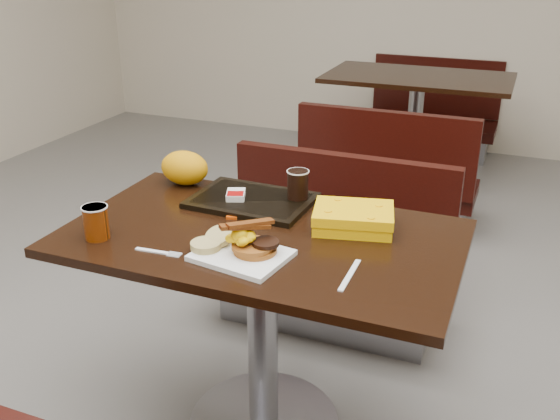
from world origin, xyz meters
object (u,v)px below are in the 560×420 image
at_px(bench_far_n, 431,109).
at_px(coffee_cup_far, 298,184).
at_px(fork, 152,251).
at_px(clamshell, 353,218).
at_px(table_near, 263,336).
at_px(knife, 350,275).
at_px(tray, 252,200).
at_px(hashbrown_sleeve_left, 236,195).
at_px(coffee_cup_near, 96,222).
at_px(pancake_stack, 255,248).
at_px(bench_far_s, 391,164).
at_px(paper_bag, 185,168).
at_px(bench_near_n, 328,250).
at_px(table_far, 414,131).
at_px(platter, 242,255).

height_order(bench_far_n, coffee_cup_far, coffee_cup_far).
relative_size(fork, clamshell, 0.58).
relative_size(table_near, knife, 6.71).
distance_m(tray, hashbrown_sleeve_left, 0.06).
bearing_deg(coffee_cup_near, clamshell, 27.15).
bearing_deg(coffee_cup_far, fork, -117.91).
xyz_separation_m(fork, hashbrown_sleeve_left, (0.07, 0.42, 0.03)).
distance_m(bench_far_n, knife, 3.49).
height_order(pancake_stack, fork, pancake_stack).
bearing_deg(coffee_cup_far, table_near, -93.87).
distance_m(bench_far_s, bench_far_n, 1.40).
bearing_deg(pancake_stack, bench_far_n, 90.73).
bearing_deg(fork, paper_bag, 105.54).
xyz_separation_m(tray, clamshell, (0.37, -0.07, 0.02)).
distance_m(bench_far_n, coffee_cup_far, 3.07).
xyz_separation_m(bench_far_n, fork, (-0.24, -3.53, 0.39)).
bearing_deg(knife, bench_near_n, -159.75).
relative_size(bench_far_n, pancake_stack, 8.11).
distance_m(table_near, hashbrown_sleeve_left, 0.48).
distance_m(coffee_cup_near, paper_bag, 0.50).
bearing_deg(coffee_cup_far, hashbrown_sleeve_left, -158.32).
bearing_deg(coffee_cup_near, bench_near_n, 64.05).
bearing_deg(fork, table_far, 80.99).
bearing_deg(fork, platter, 9.57).
bearing_deg(fork, bench_near_n, 71.19).
xyz_separation_m(bench_far_s, knife, (0.32, -2.05, 0.39)).
relative_size(coffee_cup_near, fork, 0.72).
bearing_deg(paper_bag, coffee_cup_far, -2.23).
relative_size(bench_near_n, tray, 2.51).
bearing_deg(platter, coffee_cup_near, -165.29).
height_order(knife, coffee_cup_far, coffee_cup_far).
bearing_deg(clamshell, tray, 156.94).
distance_m(bench_far_n, coffee_cup_near, 3.57).
distance_m(fork, clamshell, 0.62).
bearing_deg(clamshell, paper_bag, 155.08).
bearing_deg(fork, hashbrown_sleeve_left, 76.73).
bearing_deg(bench_near_n, hashbrown_sleeve_left, -109.09).
bearing_deg(pancake_stack, fork, -163.79).
bearing_deg(table_near, coffee_cup_near, -154.50).
bearing_deg(bench_near_n, bench_far_n, 90.00).
bearing_deg(tray, bench_far_n, 89.71).
bearing_deg(pancake_stack, table_far, 90.91).
bearing_deg(hashbrown_sleeve_left, coffee_cup_far, 0.66).
relative_size(table_far, knife, 6.71).
distance_m(pancake_stack, clamshell, 0.35).
bearing_deg(bench_far_n, platter, -89.82).
bearing_deg(knife, bench_far_s, -171.55).
bearing_deg(coffee_cup_far, clamshell, -28.44).
relative_size(table_near, coffee_cup_near, 11.72).
relative_size(platter, paper_bag, 1.41).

